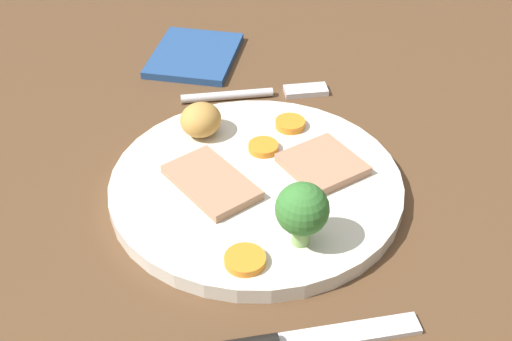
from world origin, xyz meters
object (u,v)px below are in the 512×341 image
object	(u,v)px
carrot_coin_back	(263,147)
roast_potato_left	(201,120)
carrot_coin_side	(243,260)
meat_slice_main	(211,182)
meat_slice_under	(323,164)
carrot_coin_front	(290,124)
fork	(260,93)
dinner_plate	(256,186)
broccoli_floret	(302,210)
folded_napkin	(194,55)

from	to	relation	value
carrot_coin_back	roast_potato_left	bearing A→B (deg)	-119.47
roast_potato_left	carrot_coin_side	distance (cm)	17.14
meat_slice_main	meat_slice_under	distance (cm)	9.85
meat_slice_main	carrot_coin_front	distance (cm)	11.14
meat_slice_main	carrot_coin_side	world-z (taller)	meat_slice_main
roast_potato_left	fork	bearing A→B (deg)	142.32
dinner_plate	carrot_coin_side	xyz separation A→B (cm)	(9.63, -1.80, 1.00)
carrot_coin_back	carrot_coin_side	world-z (taller)	same
meat_slice_under	broccoli_floret	world-z (taller)	broccoli_floret
roast_potato_left	carrot_coin_front	world-z (taller)	roast_potato_left
carrot_coin_front	folded_napkin	xyz separation A→B (cm)	(-16.38, -8.74, -1.34)
roast_potato_left	carrot_coin_back	bearing A→B (deg)	60.53
dinner_plate	fork	bearing A→B (deg)	173.43
carrot_coin_back	broccoli_floret	size ratio (longest dim) A/B	0.50
meat_slice_under	folded_napkin	size ratio (longest dim) A/B	0.56
carrot_coin_side	broccoli_floret	size ratio (longest dim) A/B	0.57
meat_slice_main	meat_slice_under	world-z (taller)	same
roast_potato_left	carrot_coin_back	size ratio (longest dim) A/B	1.47
carrot_coin_side	folded_napkin	distance (cm)	33.74
carrot_coin_front	meat_slice_main	bearing A→B (deg)	-43.72
meat_slice_under	carrot_coin_front	xyz separation A→B (cm)	(-6.46, -2.01, -0.06)
roast_potato_left	broccoli_floret	world-z (taller)	broccoli_floret
roast_potato_left	folded_napkin	world-z (taller)	roast_potato_left
dinner_plate	broccoli_floret	distance (cm)	9.20
roast_potato_left	carrot_coin_back	xyz separation A→B (cm)	(3.09, 5.46, -1.20)
dinner_plate	folded_napkin	bearing A→B (deg)	-168.53
broccoli_floret	carrot_coin_back	bearing A→B (deg)	-171.94
fork	meat_slice_under	bearing A→B (deg)	-77.20
carrot_coin_back	carrot_coin_side	size ratio (longest dim) A/B	0.87
carrot_coin_side	folded_napkin	size ratio (longest dim) A/B	0.28
carrot_coin_front	carrot_coin_back	distance (cm)	4.44
roast_potato_left	fork	xyz separation A→B (cm)	(-8.03, 6.20, -2.52)
carrot_coin_side	folded_napkin	world-z (taller)	carrot_coin_side
carrot_coin_back	carrot_coin_side	bearing A→B (deg)	-11.58
broccoli_floret	folded_napkin	bearing A→B (deg)	-166.58
dinner_plate	fork	distance (cm)	15.40
carrot_coin_front	folded_napkin	bearing A→B (deg)	-151.91
carrot_coin_front	carrot_coin_back	xyz separation A→B (cm)	(3.40, -2.86, -0.04)
roast_potato_left	carrot_coin_front	xyz separation A→B (cm)	(-0.31, 8.33, -1.16)
carrot_coin_back	fork	world-z (taller)	carrot_coin_back
meat_slice_main	roast_potato_left	size ratio (longest dim) A/B	2.07
carrot_coin_side	roast_potato_left	bearing A→B (deg)	-171.13
roast_potato_left	carrot_coin_side	size ratio (longest dim) A/B	1.27
meat_slice_under	fork	distance (cm)	14.83
roast_potato_left	carrot_coin_back	distance (cm)	6.39
broccoli_floret	folded_napkin	world-z (taller)	broccoli_floret
dinner_plate	meat_slice_main	distance (cm)	4.00
carrot_coin_back	broccoli_floret	bearing A→B (deg)	8.06
dinner_plate	carrot_coin_side	bearing A→B (deg)	-10.62
dinner_plate	broccoli_floret	size ratio (longest dim) A/B	4.61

